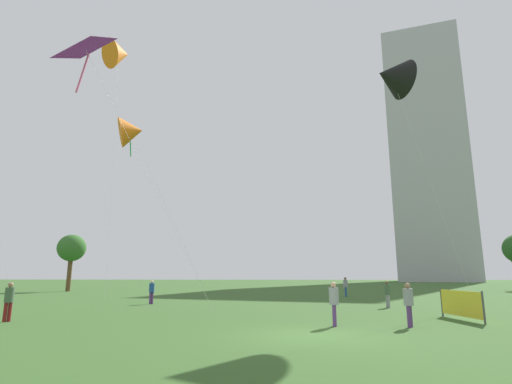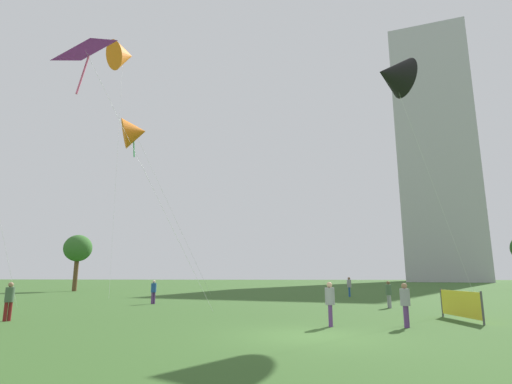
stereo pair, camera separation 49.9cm
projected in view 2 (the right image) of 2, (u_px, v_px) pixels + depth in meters
ground at (308, 336)px, 12.68m from camera, size 280.00×280.00×0.00m
person_standing_0 at (405, 302)px, 14.82m from camera, size 0.36×0.36×1.60m
person_standing_1 at (154, 290)px, 26.63m from camera, size 0.34×0.34×1.54m
person_standing_2 at (330, 301)px, 15.13m from camera, size 0.36×0.36×1.63m
person_standing_3 at (9, 298)px, 16.86m from camera, size 0.35×0.35×1.59m
person_standing_4 at (349, 285)px, 35.17m from camera, size 0.37×0.37×1.68m
person_standing_6 at (389, 292)px, 23.42m from camera, size 0.34×0.34×1.54m
kite_flying_1 at (123, 56)px, 42.31m from camera, size 4.70×6.93×26.48m
kite_flying_5 at (135, 132)px, 35.62m from camera, size 7.60×8.19×15.88m
kite_flying_7 at (85, 51)px, 21.57m from camera, size 8.33×4.27×14.70m
kite_flying_8 at (392, 75)px, 23.55m from camera, size 5.94×4.07×14.74m
park_tree_0 at (78, 249)px, 47.69m from camera, size 3.23×3.23×6.57m
distant_highrise_0 at (434, 155)px, 115.63m from camera, size 25.19×26.10×71.43m
event_banner at (460, 304)px, 17.07m from camera, size 0.49×3.19×1.27m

